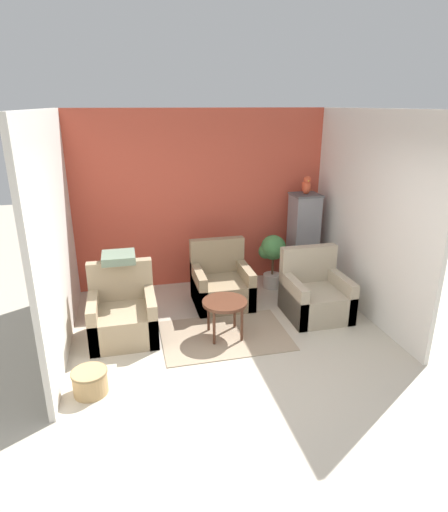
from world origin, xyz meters
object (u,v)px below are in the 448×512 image
object	(u,v)px
coffee_table	(225,305)
birdcage	(303,240)
potted_plant	(273,254)
wicker_basket	(90,381)
armchair_middle	(221,285)
parrot	(306,186)
armchair_right	(315,296)
armchair_left	(123,316)

from	to	relation	value
coffee_table	birdcage	xyz separation A→B (m)	(1.67, 1.48, 0.28)
potted_plant	wicker_basket	xyz separation A→B (m)	(-2.72, -2.14, -0.42)
armchair_middle	parrot	xyz separation A→B (m)	(1.49, 0.52, 1.33)
coffee_table	wicker_basket	distance (m)	1.82
parrot	armchair_right	bearing A→B (deg)	-104.12
parrot	potted_plant	bearing A→B (deg)	-166.82
armchair_middle	parrot	world-z (taller)	parrot
coffee_table	armchair_left	size ratio (longest dim) A/B	0.61
armchair_left	parrot	bearing A→B (deg)	21.97
armchair_right	coffee_table	bearing A→B (deg)	-167.80
coffee_table	armchair_middle	size ratio (longest dim) A/B	0.61
armchair_right	potted_plant	distance (m)	1.12
parrot	wicker_basket	size ratio (longest dim) A/B	0.79
potted_plant	wicker_basket	distance (m)	3.49
armchair_left	wicker_basket	xyz separation A→B (m)	(-0.36, -1.10, -0.15)
armchair_right	armchair_left	bearing A→B (deg)	179.90
potted_plant	coffee_table	bearing A→B (deg)	-129.43
armchair_right	birdcage	world-z (taller)	birdcage
armchair_middle	wicker_basket	xyz separation A→B (m)	(-1.79, -1.75, -0.15)
coffee_table	armchair_middle	xyz separation A→B (m)	(0.18, 0.95, -0.15)
coffee_table	birdcage	size ratio (longest dim) A/B	0.38
coffee_table	armchair_middle	world-z (taller)	armchair_middle
armchair_left	coffee_table	bearing A→B (deg)	-13.49
armchair_left	wicker_basket	bearing A→B (deg)	-108.07
armchair_middle	parrot	bearing A→B (deg)	19.40
armchair_middle	wicker_basket	distance (m)	2.51
armchair_middle	coffee_table	bearing A→B (deg)	-100.50
birdcage	wicker_basket	distance (m)	4.03
parrot	coffee_table	bearing A→B (deg)	-138.42
coffee_table	potted_plant	size ratio (longest dim) A/B	0.65
parrot	wicker_basket	world-z (taller)	parrot
armchair_middle	armchair_left	bearing A→B (deg)	-155.45
armchair_left	potted_plant	size ratio (longest dim) A/B	1.05
armchair_left	armchair_middle	xyz separation A→B (m)	(1.43, 0.65, 0.00)
parrot	wicker_basket	bearing A→B (deg)	-145.22
armchair_left	armchair_right	size ratio (longest dim) A/B	1.00
coffee_table	potted_plant	world-z (taller)	potted_plant
armchair_right	armchair_middle	xyz separation A→B (m)	(-1.19, 0.66, 0.00)
wicker_basket	armchair_left	bearing A→B (deg)	71.93
armchair_middle	parrot	distance (m)	2.06
armchair_left	potted_plant	bearing A→B (deg)	23.91
armchair_right	parrot	xyz separation A→B (m)	(0.30, 1.18, 1.33)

